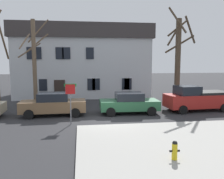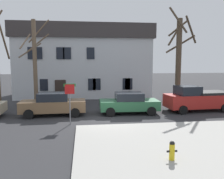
# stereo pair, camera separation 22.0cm
# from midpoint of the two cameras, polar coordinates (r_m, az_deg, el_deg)

# --- Properties ---
(ground_plane) EXTENTS (120.00, 120.00, 0.00)m
(ground_plane) POSITION_cam_midpoint_polar(r_m,az_deg,el_deg) (15.86, -1.89, -7.85)
(ground_plane) COLOR #2D2D30
(sidewalk_slab) EXTENTS (10.94, 8.75, 0.12)m
(sidewalk_slab) POSITION_cam_midpoint_polar(r_m,az_deg,el_deg) (11.81, 19.11, -13.17)
(sidewalk_slab) COLOR #A8A59E
(sidewalk_slab) RESTS_ON ground_plane
(building_main) EXTENTS (15.08, 8.61, 7.95)m
(building_main) POSITION_cam_midpoint_polar(r_m,az_deg,el_deg) (28.76, -7.23, 6.85)
(building_main) COLOR silver
(building_main) RESTS_ON ground_plane
(tree_bare_mid) EXTENTS (2.72, 2.07, 7.67)m
(tree_bare_mid) POSITION_cam_midpoint_polar(r_m,az_deg,el_deg) (21.73, -18.48, 6.58)
(tree_bare_mid) COLOR brown
(tree_bare_mid) RESTS_ON ground_plane
(tree_bare_far) EXTENTS (3.13, 3.64, 8.95)m
(tree_bare_far) POSITION_cam_midpoint_polar(r_m,az_deg,el_deg) (23.77, 15.35, 7.74)
(tree_bare_far) COLOR #4C3D2D
(tree_bare_far) RESTS_ON ground_plane
(car_brown_sedan) EXTENTS (4.76, 2.07, 1.70)m
(car_brown_sedan) POSITION_cam_midpoint_polar(r_m,az_deg,el_deg) (18.07, -14.30, -3.46)
(car_brown_sedan) COLOR brown
(car_brown_sedan) RESTS_ON ground_plane
(car_green_sedan) EXTENTS (4.52, 2.19, 1.62)m
(car_green_sedan) POSITION_cam_midpoint_polar(r_m,az_deg,el_deg) (18.30, 3.79, -3.25)
(car_green_sedan) COLOR #2D6B42
(car_green_sedan) RESTS_ON ground_plane
(pickup_truck_red) EXTENTS (5.32, 2.49, 2.05)m
(pickup_truck_red) POSITION_cam_midpoint_polar(r_m,az_deg,el_deg) (20.42, 19.41, -2.07)
(pickup_truck_red) COLOR #AD231E
(pickup_truck_red) RESTS_ON ground_plane
(fire_hydrant) EXTENTS (0.42, 0.22, 0.78)m
(fire_hydrant) POSITION_cam_midpoint_polar(r_m,az_deg,el_deg) (10.01, 14.20, -13.88)
(fire_hydrant) COLOR gold
(fire_hydrant) RESTS_ON sidewalk_slab
(street_sign_pole) EXTENTS (0.76, 0.07, 2.61)m
(street_sign_pole) POSITION_cam_midpoint_polar(r_m,az_deg,el_deg) (15.15, -10.38, -1.56)
(street_sign_pole) COLOR slate
(street_sign_pole) RESTS_ON ground_plane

